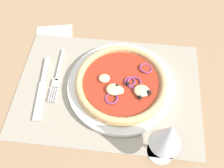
% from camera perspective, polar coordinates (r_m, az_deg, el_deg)
% --- Properties ---
extents(ground_plane, '(1.90, 1.40, 0.02)m').
position_cam_1_polar(ground_plane, '(0.72, -0.82, -1.62)').
color(ground_plane, '#9E7A56').
extents(placemat, '(0.50, 0.35, 0.00)m').
position_cam_1_polar(placemat, '(0.70, -0.83, -1.04)').
color(placemat, '#A39984').
rests_on(placemat, ground_plane).
extents(plate, '(0.29, 0.29, 0.01)m').
position_cam_1_polar(plate, '(0.70, 2.03, -0.37)').
color(plate, silver).
rests_on(plate, placemat).
extents(pizza, '(0.25, 0.25, 0.03)m').
position_cam_1_polar(pizza, '(0.68, 2.12, 0.36)').
color(pizza, tan).
rests_on(pizza, plate).
extents(fork, '(0.02, 0.18, 0.00)m').
position_cam_1_polar(fork, '(0.74, -12.10, 1.47)').
color(fork, silver).
rests_on(fork, placemat).
extents(knife, '(0.04, 0.20, 0.01)m').
position_cam_1_polar(knife, '(0.73, -15.26, -0.79)').
color(knife, silver).
rests_on(knife, placemat).
extents(wine_glass, '(0.07, 0.07, 0.15)m').
position_cam_1_polar(wine_glass, '(0.55, 12.35, -11.25)').
color(wine_glass, silver).
rests_on(wine_glass, ground_plane).
extents(napkin, '(0.13, 0.12, 0.00)m').
position_cam_1_polar(napkin, '(0.84, -12.77, 10.12)').
color(napkin, silver).
rests_on(napkin, ground_plane).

